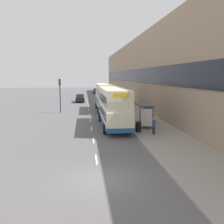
% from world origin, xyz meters
% --- Properties ---
extents(ground_plane, '(220.00, 220.00, 0.00)m').
position_xyz_m(ground_plane, '(0.00, 0.00, 0.00)').
color(ground_plane, '#5B595B').
extents(pavement, '(5.00, 93.00, 0.14)m').
position_xyz_m(pavement, '(6.50, 38.50, 0.07)').
color(pavement, gray).
rests_on(pavement, ground_plane).
extents(terrace_facade, '(3.10, 93.00, 12.68)m').
position_xyz_m(terrace_facade, '(10.49, 38.50, 6.33)').
color(terrace_facade, '#9E846B').
rests_on(terrace_facade, ground_plane).
extents(lane_mark_0, '(0.12, 2.00, 0.01)m').
position_xyz_m(lane_mark_0, '(0.00, 3.31, 0.01)').
color(lane_mark_0, silver).
rests_on(lane_mark_0, ground_plane).
extents(lane_mark_1, '(0.12, 2.00, 0.01)m').
position_xyz_m(lane_mark_1, '(0.00, 8.38, 0.01)').
color(lane_mark_1, silver).
rests_on(lane_mark_1, ground_plane).
extents(lane_mark_2, '(0.12, 2.00, 0.01)m').
position_xyz_m(lane_mark_2, '(0.00, 13.44, 0.01)').
color(lane_mark_2, silver).
rests_on(lane_mark_2, ground_plane).
extents(lane_mark_3, '(0.12, 2.00, 0.01)m').
position_xyz_m(lane_mark_3, '(0.00, 18.51, 0.01)').
color(lane_mark_3, silver).
rests_on(lane_mark_3, ground_plane).
extents(lane_mark_4, '(0.12, 2.00, 0.01)m').
position_xyz_m(lane_mark_4, '(0.00, 23.58, 0.01)').
color(lane_mark_4, silver).
rests_on(lane_mark_4, ground_plane).
extents(lane_mark_5, '(0.12, 2.00, 0.01)m').
position_xyz_m(lane_mark_5, '(0.00, 28.65, 0.01)').
color(lane_mark_5, silver).
rests_on(lane_mark_5, ground_plane).
extents(lane_mark_6, '(0.12, 2.00, 0.01)m').
position_xyz_m(lane_mark_6, '(0.00, 33.71, 0.01)').
color(lane_mark_6, silver).
rests_on(lane_mark_6, ground_plane).
extents(lane_mark_7, '(0.12, 2.00, 0.01)m').
position_xyz_m(lane_mark_7, '(0.00, 38.78, 0.01)').
color(lane_mark_7, silver).
rests_on(lane_mark_7, ground_plane).
extents(lane_mark_8, '(0.12, 2.00, 0.01)m').
position_xyz_m(lane_mark_8, '(0.00, 43.85, 0.01)').
color(lane_mark_8, silver).
rests_on(lane_mark_8, ground_plane).
extents(bus_shelter, '(1.60, 4.20, 2.48)m').
position_xyz_m(bus_shelter, '(5.77, 13.27, 1.88)').
color(bus_shelter, '#4C4C51').
rests_on(bus_shelter, ground_plane).
extents(double_decker_bus_near, '(2.85, 11.03, 4.30)m').
position_xyz_m(double_decker_bus_near, '(2.47, 14.19, 2.29)').
color(double_decker_bus_near, beige).
rests_on(double_decker_bus_near, ground_plane).
extents(double_decker_bus_ahead, '(2.85, 10.27, 4.30)m').
position_xyz_m(double_decker_bus_ahead, '(2.65, 27.34, 2.28)').
color(double_decker_bus_ahead, beige).
rests_on(double_decker_bus_ahead, ground_plane).
extents(car_0, '(2.02, 4.45, 1.65)m').
position_xyz_m(car_0, '(3.10, 67.09, 0.83)').
color(car_0, '#4C5156').
rests_on(car_0, ground_plane).
extents(car_1, '(1.97, 4.46, 1.76)m').
position_xyz_m(car_1, '(-1.61, 41.12, 0.87)').
color(car_1, black).
rests_on(car_1, ground_plane).
extents(pedestrian_at_shelter, '(0.31, 0.31, 1.57)m').
position_xyz_m(pedestrian_at_shelter, '(5.77, 9.55, 0.94)').
color(pedestrian_at_shelter, '#23232D').
rests_on(pedestrian_at_shelter, ground_plane).
extents(pedestrian_1, '(0.32, 0.32, 1.63)m').
position_xyz_m(pedestrian_1, '(7.31, 17.13, 0.98)').
color(pedestrian_1, '#23232D').
rests_on(pedestrian_1, ground_plane).
extents(litter_bin, '(0.55, 0.55, 1.05)m').
position_xyz_m(litter_bin, '(4.55, 10.70, 0.67)').
color(litter_bin, black).
rests_on(litter_bin, ground_plane).
extents(traffic_light_far_kerb, '(0.30, 0.32, 5.23)m').
position_xyz_m(traffic_light_far_kerb, '(-4.40, 25.73, 3.50)').
color(traffic_light_far_kerb, black).
rests_on(traffic_light_far_kerb, ground_plane).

